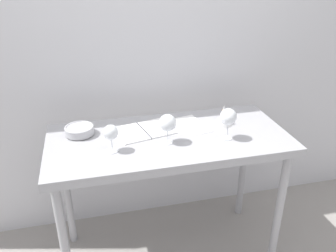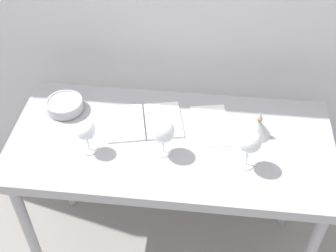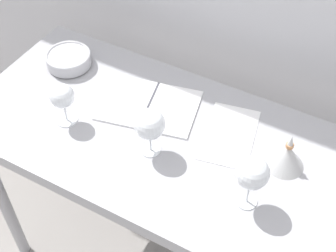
{
  "view_description": "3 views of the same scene",
  "coord_description": "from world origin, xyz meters",
  "px_view_note": "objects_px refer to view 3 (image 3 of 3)",
  "views": [
    {
      "loc": [
        -0.43,
        -1.76,
        1.84
      ],
      "look_at": [
        0.0,
        0.02,
        0.96
      ],
      "focal_mm": 37.29,
      "sensor_mm": 36.0,
      "label": 1
    },
    {
      "loc": [
        0.14,
        -1.35,
        2.28
      ],
      "look_at": [
        -0.01,
        0.01,
        0.97
      ],
      "focal_mm": 48.09,
      "sensor_mm": 36.0,
      "label": 2
    },
    {
      "loc": [
        0.5,
        -0.91,
        2.07
      ],
      "look_at": [
        -0.0,
        -0.0,
        0.95
      ],
      "focal_mm": 51.32,
      "sensor_mm": 36.0,
      "label": 3
    }
  ],
  "objects_px": {
    "open_notebook": "(149,105)",
    "decanter_funnel": "(287,156)",
    "tasting_sheet_upper": "(230,135)",
    "wine_glass_near_center": "(150,125)",
    "wine_glass_near_left": "(62,97)",
    "tasting_bowl": "(69,59)",
    "wine_glass_near_right": "(252,174)"
  },
  "relations": [
    {
      "from": "tasting_sheet_upper",
      "to": "tasting_bowl",
      "type": "xyz_separation_m",
      "value": [
        -0.67,
        0.03,
        0.03
      ]
    },
    {
      "from": "wine_glass_near_left",
      "to": "decanter_funnel",
      "type": "xyz_separation_m",
      "value": [
        0.71,
        0.17,
        -0.06
      ]
    },
    {
      "from": "wine_glass_near_center",
      "to": "decanter_funnel",
      "type": "xyz_separation_m",
      "value": [
        0.39,
        0.15,
        -0.07
      ]
    },
    {
      "from": "tasting_sheet_upper",
      "to": "wine_glass_near_center",
      "type": "bearing_deg",
      "value": -148.23
    },
    {
      "from": "wine_glass_near_left",
      "to": "tasting_bowl",
      "type": "distance_m",
      "value": 0.3
    },
    {
      "from": "wine_glass_near_center",
      "to": "tasting_bowl",
      "type": "bearing_deg",
      "value": 155.98
    },
    {
      "from": "wine_glass_near_right",
      "to": "tasting_sheet_upper",
      "type": "distance_m",
      "value": 0.29
    },
    {
      "from": "wine_glass_near_right",
      "to": "decanter_funnel",
      "type": "xyz_separation_m",
      "value": [
        0.05,
        0.18,
        -0.09
      ]
    },
    {
      "from": "tasting_sheet_upper",
      "to": "decanter_funnel",
      "type": "xyz_separation_m",
      "value": [
        0.2,
        -0.03,
        0.04
      ]
    },
    {
      "from": "open_notebook",
      "to": "wine_glass_near_right",
      "type": "bearing_deg",
      "value": -37.19
    },
    {
      "from": "tasting_bowl",
      "to": "decanter_funnel",
      "type": "relative_size",
      "value": 1.27
    },
    {
      "from": "wine_glass_near_center",
      "to": "wine_glass_near_left",
      "type": "height_order",
      "value": "wine_glass_near_center"
    },
    {
      "from": "open_notebook",
      "to": "tasting_bowl",
      "type": "xyz_separation_m",
      "value": [
        -0.37,
        0.04,
        0.03
      ]
    },
    {
      "from": "decanter_funnel",
      "to": "tasting_sheet_upper",
      "type": "bearing_deg",
      "value": 170.68
    },
    {
      "from": "wine_glass_near_right",
      "to": "decanter_funnel",
      "type": "distance_m",
      "value": 0.21
    },
    {
      "from": "tasting_sheet_upper",
      "to": "tasting_bowl",
      "type": "bearing_deg",
      "value": 165.85
    },
    {
      "from": "wine_glass_near_center",
      "to": "wine_glass_near_left",
      "type": "relative_size",
      "value": 1.11
    },
    {
      "from": "tasting_bowl",
      "to": "decanter_funnel",
      "type": "bearing_deg",
      "value": -4.23
    },
    {
      "from": "wine_glass_near_right",
      "to": "open_notebook",
      "type": "relative_size",
      "value": 0.5
    },
    {
      "from": "open_notebook",
      "to": "decanter_funnel",
      "type": "xyz_separation_m",
      "value": [
        0.5,
        -0.02,
        0.04
      ]
    },
    {
      "from": "wine_glass_near_right",
      "to": "tasting_bowl",
      "type": "xyz_separation_m",
      "value": [
        -0.82,
        0.25,
        -0.1
      ]
    },
    {
      "from": "tasting_sheet_upper",
      "to": "decanter_funnel",
      "type": "height_order",
      "value": "decanter_funnel"
    },
    {
      "from": "decanter_funnel",
      "to": "wine_glass_near_left",
      "type": "bearing_deg",
      "value": -166.35
    },
    {
      "from": "wine_glass_near_center",
      "to": "tasting_bowl",
      "type": "height_order",
      "value": "wine_glass_near_center"
    },
    {
      "from": "wine_glass_near_center",
      "to": "decanter_funnel",
      "type": "relative_size",
      "value": 1.29
    },
    {
      "from": "wine_glass_near_right",
      "to": "tasting_bowl",
      "type": "relative_size",
      "value": 1.1
    },
    {
      "from": "wine_glass_near_center",
      "to": "wine_glass_near_right",
      "type": "bearing_deg",
      "value": -5.65
    },
    {
      "from": "wine_glass_near_right",
      "to": "wine_glass_near_center",
      "type": "distance_m",
      "value": 0.34
    },
    {
      "from": "tasting_sheet_upper",
      "to": "decanter_funnel",
      "type": "distance_m",
      "value": 0.21
    },
    {
      "from": "wine_glass_near_left",
      "to": "tasting_sheet_upper",
      "type": "height_order",
      "value": "wine_glass_near_left"
    },
    {
      "from": "wine_glass_near_center",
      "to": "tasting_sheet_upper",
      "type": "xyz_separation_m",
      "value": [
        0.19,
        0.18,
        -0.12
      ]
    },
    {
      "from": "wine_glass_near_center",
      "to": "decanter_funnel",
      "type": "distance_m",
      "value": 0.43
    }
  ]
}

